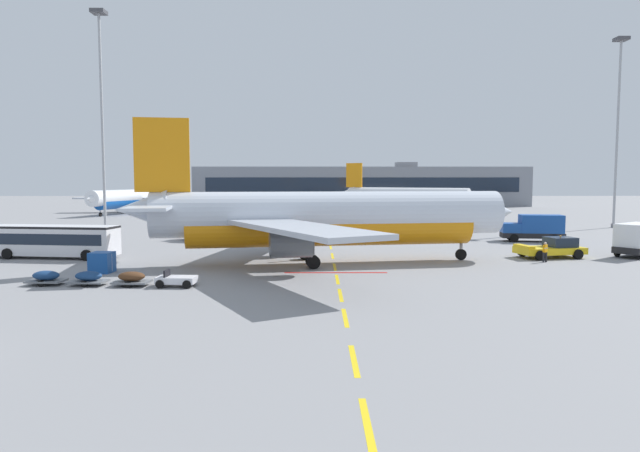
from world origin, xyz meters
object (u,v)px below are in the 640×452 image
at_px(pushback_tug, 552,248).
at_px(apron_shuttle_bus, 53,239).
at_px(catering_truck, 534,228).
at_px(airliner_far_right, 130,198).
at_px(airliner_far_center, 404,197).
at_px(apron_light_mast_far, 618,112).
at_px(ground_power_truck, 213,227).
at_px(apron_light_mast_near, 101,99).
at_px(ground_crew_worker, 545,251).
at_px(baggage_train, 110,278).
at_px(airliner_foreground, 325,218).
at_px(uld_cargo_container, 102,262).

height_order(pushback_tug, apron_shuttle_bus, apron_shuttle_bus).
relative_size(pushback_tug, catering_truck, 0.88).
xyz_separation_m(pushback_tug, airliner_far_right, (-62.39, 69.57, 2.43)).
distance_m(airliner_far_center, apron_light_mast_far, 46.44).
bearing_deg(ground_power_truck, apron_light_mast_near, 152.43).
xyz_separation_m(pushback_tug, apron_shuttle_bus, (-46.19, 0.09, 0.85)).
distance_m(apron_shuttle_bus, ground_power_truck, 19.31).
distance_m(ground_crew_worker, apron_light_mast_far, 46.82).
xyz_separation_m(airliner_far_right, ground_power_truck, (28.18, -54.34, -1.68)).
bearing_deg(ground_power_truck, ground_crew_worker, -29.14).
relative_size(ground_power_truck, apron_light_mast_near, 0.25).
bearing_deg(pushback_tug, ground_power_truck, 156.01).
bearing_deg(apron_light_mast_near, airliner_far_right, 104.77).
distance_m(apron_light_mast_near, apron_light_mast_far, 74.27).
xyz_separation_m(airliner_far_right, baggage_train, (26.54, -83.17, -2.79)).
bearing_deg(airliner_far_center, airliner_foreground, -104.07).
bearing_deg(apron_light_mast_far, uld_cargo_container, -146.31).
bearing_deg(catering_truck, ground_crew_worker, -108.40).
bearing_deg(apron_shuttle_bus, apron_light_mast_near, 99.84).
height_order(pushback_tug, airliner_far_center, airliner_far_center).
height_order(airliner_far_right, catering_truck, airliner_far_right).
relative_size(airliner_foreground, apron_light_mast_far, 1.23).
distance_m(apron_shuttle_bus, baggage_train, 17.20).
relative_size(pushback_tug, uld_cargo_container, 3.75).
bearing_deg(apron_light_mast_near, catering_truck, -10.36).
bearing_deg(ground_power_truck, apron_shuttle_bus, -128.35).
distance_m(airliner_far_right, apron_shuttle_bus, 71.36).
height_order(catering_truck, apron_light_mast_far, apron_light_mast_far).
xyz_separation_m(airliner_far_center, apron_light_mast_near, (-47.18, -45.05, 14.30)).
relative_size(apron_shuttle_bus, catering_truck, 1.69).
distance_m(baggage_train, uld_cargo_container, 6.04).
bearing_deg(pushback_tug, catering_truck, 74.92).
bearing_deg(ground_crew_worker, catering_truck, 71.60).
height_order(airliner_foreground, apron_light_mast_far, apron_light_mast_far).
relative_size(pushback_tug, airliner_far_center, 0.22).
bearing_deg(baggage_train, uld_cargo_container, 116.13).
height_order(apron_light_mast_near, apron_light_mast_far, apron_light_mast_near).
bearing_deg(airliner_far_right, apron_light_mast_far, -23.05).
xyz_separation_m(airliner_far_center, baggage_train, (-32.76, -82.26, -3.06)).
bearing_deg(airliner_far_center, baggage_train, -111.72).
bearing_deg(baggage_train, apron_light_mast_near, 111.19).
height_order(pushback_tug, apron_light_mast_near, apron_light_mast_near).
xyz_separation_m(ground_power_truck, apron_light_mast_far, (57.61, 17.85, 15.70)).
bearing_deg(ground_power_truck, airliner_foreground, -54.97).
relative_size(catering_truck, apron_light_mast_near, 0.25).
xyz_separation_m(apron_shuttle_bus, uld_cargo_container, (7.69, -8.27, -0.95)).
distance_m(airliner_far_right, ground_power_truck, 61.24).
relative_size(airliner_far_center, airliner_far_right, 1.01).
distance_m(ground_power_truck, apron_light_mast_near, 24.33).
height_order(apron_shuttle_bus, ground_crew_worker, apron_shuttle_bus).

